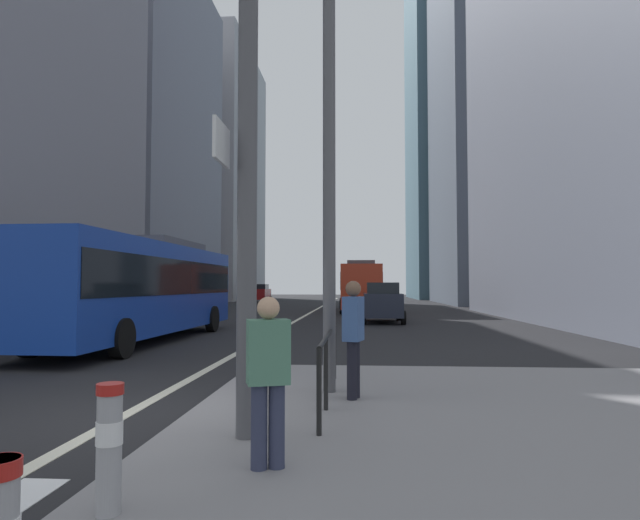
# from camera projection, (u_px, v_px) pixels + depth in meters

# --- Properties ---
(ground_plane) EXTENTS (160.00, 160.00, 0.00)m
(ground_plane) POSITION_uv_depth(u_px,v_px,m) (295.00, 321.00, 27.38)
(ground_plane) COLOR black
(median_island) EXTENTS (9.00, 10.00, 0.15)m
(median_island) POSITION_uv_depth(u_px,v_px,m) (562.00, 440.00, 6.06)
(median_island) COLOR gray
(median_island) RESTS_ON ground
(lane_centre_line) EXTENTS (0.20, 80.00, 0.01)m
(lane_centre_line) POSITION_uv_depth(u_px,v_px,m) (313.00, 312.00, 37.35)
(lane_centre_line) COLOR beige
(lane_centre_line) RESTS_ON ground
(office_tower_left_mid) EXTENTS (10.33, 18.74, 29.20)m
(office_tower_left_mid) POSITION_uv_depth(u_px,v_px,m) (135.00, 137.00, 46.67)
(office_tower_left_mid) COLOR slate
(office_tower_left_mid) RESTS_ON ground
(office_tower_left_far) EXTENTS (10.66, 20.26, 32.06)m
(office_tower_left_far) POSITION_uv_depth(u_px,v_px,m) (211.00, 176.00, 70.74)
(office_tower_left_far) COLOR #9E9EA3
(office_tower_left_far) RESTS_ON ground
(office_tower_right_mid) EXTENTS (11.05, 18.57, 44.55)m
(office_tower_right_mid) POSITION_uv_depth(u_px,v_px,m) (494.00, 85.00, 55.51)
(office_tower_right_mid) COLOR slate
(office_tower_right_mid) RESTS_ON ground
(office_tower_right_far) EXTENTS (12.93, 19.19, 48.50)m
(office_tower_right_far) POSITION_uv_depth(u_px,v_px,m) (457.00, 127.00, 76.84)
(office_tower_right_far) COLOR slate
(office_tower_right_far) RESTS_ON ground
(city_bus_blue_oncoming) EXTENTS (2.84, 12.19, 3.40)m
(city_bus_blue_oncoming) POSITION_uv_depth(u_px,v_px,m) (142.00, 284.00, 17.44)
(city_bus_blue_oncoming) COLOR #14389E
(city_bus_blue_oncoming) RESTS_ON ground
(city_bus_red_receding) EXTENTS (2.80, 11.73, 3.40)m
(city_bus_red_receding) POSITION_uv_depth(u_px,v_px,m) (360.00, 285.00, 37.95)
(city_bus_red_receding) COLOR red
(city_bus_red_receding) RESTS_ON ground
(car_oncoming_mid) EXTENTS (2.08, 4.37, 1.94)m
(car_oncoming_mid) POSITION_uv_depth(u_px,v_px,m) (260.00, 293.00, 58.04)
(car_oncoming_mid) COLOR maroon
(car_oncoming_mid) RESTS_ON ground
(car_receding_near) EXTENTS (2.05, 4.30, 1.94)m
(car_receding_near) POSITION_uv_depth(u_px,v_px,m) (382.00, 302.00, 26.52)
(car_receding_near) COLOR #232838
(car_receding_near) RESTS_ON ground
(car_receding_far) EXTENTS (2.05, 4.38, 1.94)m
(car_receding_far) POSITION_uv_depth(u_px,v_px,m) (358.00, 293.00, 56.43)
(car_receding_far) COLOR silver
(car_receding_far) RESTS_ON ground
(traffic_signal_gantry) EXTENTS (6.44, 0.65, 6.00)m
(traffic_signal_gantry) POSITION_uv_depth(u_px,v_px,m) (63.00, 83.00, 6.24)
(traffic_signal_gantry) COLOR #515156
(traffic_signal_gantry) RESTS_ON median_island
(street_lamp_post) EXTENTS (5.50, 0.32, 8.00)m
(street_lamp_post) POSITION_uv_depth(u_px,v_px,m) (329.00, 68.00, 8.69)
(street_lamp_post) COLOR #56565B
(street_lamp_post) RESTS_ON median_island
(bollard_left) EXTENTS (0.20, 0.20, 0.94)m
(bollard_left) POSITION_uv_depth(u_px,v_px,m) (109.00, 441.00, 3.95)
(bollard_left) COLOR #99999E
(bollard_left) RESTS_ON median_island
(pedestrian_railing) EXTENTS (0.06, 3.72, 0.98)m
(pedestrian_railing) POSITION_uv_depth(u_px,v_px,m) (329.00, 351.00, 7.85)
(pedestrian_railing) COLOR black
(pedestrian_railing) RESTS_ON median_island
(pedestrian_waiting) EXTENTS (0.33, 0.43, 1.72)m
(pedestrian_waiting) POSITION_uv_depth(u_px,v_px,m) (353.00, 333.00, 7.98)
(pedestrian_waiting) COLOR black
(pedestrian_waiting) RESTS_ON median_island
(pedestrian_walking) EXTENTS (0.43, 0.34, 1.55)m
(pedestrian_walking) POSITION_uv_depth(u_px,v_px,m) (268.00, 374.00, 4.95)
(pedestrian_walking) COLOR #2D334C
(pedestrian_walking) RESTS_ON median_island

